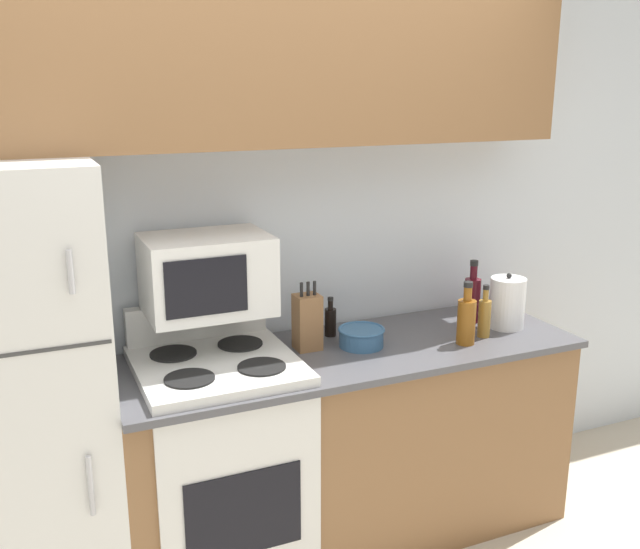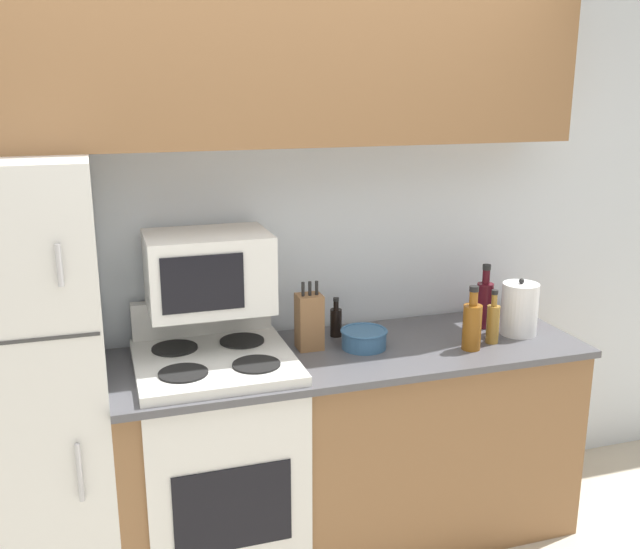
# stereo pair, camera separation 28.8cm
# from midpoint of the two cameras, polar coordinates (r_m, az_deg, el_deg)

# --- Properties ---
(wall_back) EXTENTS (8.00, 0.05, 2.55)m
(wall_back) POSITION_cam_midpoint_polar(r_m,az_deg,el_deg) (3.19, -2.52, 1.60)
(wall_back) COLOR silver
(wall_back) RESTS_ON ground_plane
(lower_cabinets) EXTENTS (2.01, 0.66, 0.92)m
(lower_cabinets) POSITION_cam_midpoint_polar(r_m,az_deg,el_deg) (3.26, 5.02, -13.50)
(lower_cabinets) COLOR brown
(lower_cabinets) RESTS_ON ground_plane
(refrigerator) EXTENTS (0.65, 0.66, 1.77)m
(refrigerator) POSITION_cam_midpoint_polar(r_m,az_deg,el_deg) (2.88, -20.39, -9.07)
(refrigerator) COLOR silver
(refrigerator) RESTS_ON ground_plane
(upper_cabinets) EXTENTS (2.66, 0.33, 0.68)m
(upper_cabinets) POSITION_cam_midpoint_polar(r_m,az_deg,el_deg) (2.92, -1.68, 16.88)
(upper_cabinets) COLOR brown
(upper_cabinets) RESTS_ON refrigerator
(stove) EXTENTS (0.63, 0.65, 1.12)m
(stove) POSITION_cam_midpoint_polar(r_m,az_deg,el_deg) (3.08, -5.41, -14.63)
(stove) COLOR silver
(stove) RESTS_ON ground_plane
(microwave) EXTENTS (0.49, 0.36, 0.32)m
(microwave) POSITION_cam_midpoint_polar(r_m,az_deg,el_deg) (2.90, -6.14, 0.23)
(microwave) COLOR silver
(microwave) RESTS_ON stove
(knife_block) EXTENTS (0.11, 0.10, 0.30)m
(knife_block) POSITION_cam_midpoint_polar(r_m,az_deg,el_deg) (3.03, 1.87, -3.80)
(knife_block) COLOR brown
(knife_block) RESTS_ON lower_cabinets
(bowl) EXTENTS (0.20, 0.20, 0.08)m
(bowl) POSITION_cam_midpoint_polar(r_m,az_deg,el_deg) (3.07, 6.24, -5.12)
(bowl) COLOR #335B84
(bowl) RESTS_ON lower_cabinets
(bottle_wine_red) EXTENTS (0.08, 0.08, 0.30)m
(bottle_wine_red) POSITION_cam_midpoint_polar(r_m,az_deg,el_deg) (3.41, 15.41, -2.23)
(bottle_wine_red) COLOR #470F19
(bottle_wine_red) RESTS_ON lower_cabinets
(bottle_vinegar) EXTENTS (0.06, 0.06, 0.24)m
(bottle_vinegar) POSITION_cam_midpoint_polar(r_m,az_deg,el_deg) (3.23, 16.19, -3.72)
(bottle_vinegar) COLOR olive
(bottle_vinegar) RESTS_ON lower_cabinets
(bottle_whiskey) EXTENTS (0.08, 0.08, 0.28)m
(bottle_whiskey) POSITION_cam_midpoint_polar(r_m,az_deg,el_deg) (3.12, 14.69, -3.95)
(bottle_whiskey) COLOR brown
(bottle_whiskey) RESTS_ON lower_cabinets
(bottle_hot_sauce) EXTENTS (0.05, 0.05, 0.20)m
(bottle_hot_sauce) POSITION_cam_midpoint_polar(r_m,az_deg,el_deg) (3.51, 18.46, -2.66)
(bottle_hot_sauce) COLOR red
(bottle_hot_sauce) RESTS_ON lower_cabinets
(bottle_soy_sauce) EXTENTS (0.05, 0.05, 0.18)m
(bottle_soy_sauce) POSITION_cam_midpoint_polar(r_m,az_deg,el_deg) (3.19, 3.87, -3.78)
(bottle_soy_sauce) COLOR black
(bottle_soy_sauce) RESTS_ON lower_cabinets
(kettle) EXTENTS (0.16, 0.16, 0.26)m
(kettle) POSITION_cam_midpoint_polar(r_m,az_deg,el_deg) (3.36, 18.06, -2.67)
(kettle) COLOR white
(kettle) RESTS_ON lower_cabinets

